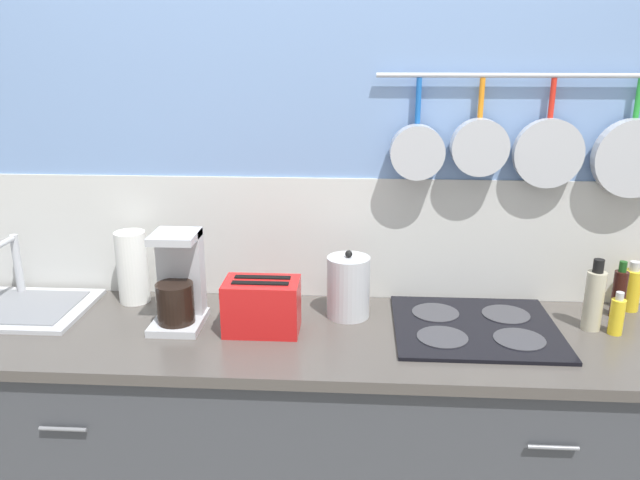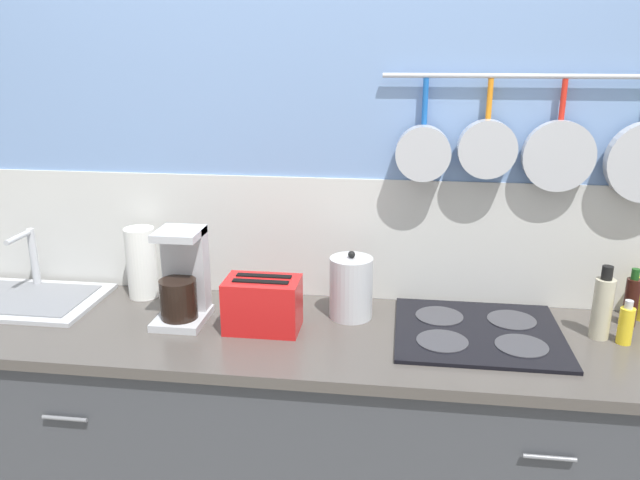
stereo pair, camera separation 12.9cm
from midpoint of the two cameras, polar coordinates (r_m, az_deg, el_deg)
The scene contains 13 objects.
wall_back at distance 2.21m, azimuth -1.82°, elevation 4.44°, with size 7.20×0.15×2.60m.
cabinet_base at distance 2.25m, azimuth -2.60°, elevation -19.08°, with size 2.79×0.59×0.85m.
countertop at distance 2.02m, azimuth -2.77°, elevation -8.87°, with size 2.83×0.61×0.03m.
sink_basin at distance 2.46m, azimuth -28.41°, elevation -5.28°, with size 0.60×0.36×0.23m.
paper_towel_roll at distance 2.31m, azimuth -18.33°, elevation -2.39°, with size 0.11×0.11×0.26m.
coffee_maker at distance 2.09m, azimuth -14.54°, elevation -4.09°, with size 0.16×0.20×0.31m.
toaster at distance 2.00m, azimuth -7.17°, elevation -5.99°, with size 0.25×0.15×0.17m.
kettle at distance 2.09m, azimuth 0.82°, elevation -4.32°, with size 0.14×0.14×0.23m.
cooktop at distance 2.07m, azimuth 12.28°, elevation -7.81°, with size 0.52×0.47×0.01m.
bottle_dish_soap at distance 2.15m, azimuth 22.21°, elevation -5.01°, with size 0.06×0.06×0.24m.
bottle_sesame_oil at distance 2.16m, azimuth 23.98°, elevation -6.36°, with size 0.04×0.04×0.14m.
bottle_cooking_wine at distance 2.29m, azimuth 24.23°, elevation -4.41°, with size 0.05×0.05×0.20m.
bottle_hot_sauce at distance 2.37m, azimuth 25.20°, elevation -4.07°, with size 0.06×0.06×0.18m.
Camera 1 is at (0.15, -1.81, 1.76)m, focal length 35.00 mm.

